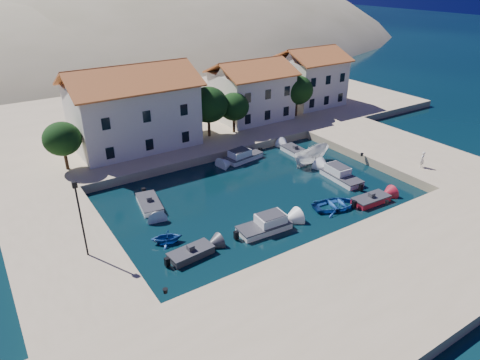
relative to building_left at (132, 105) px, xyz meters
The scene contains 23 objects.
ground 29.24m from the building_left, 77.91° to the right, with size 400.00×400.00×0.00m, color black.
quay_south 34.95m from the building_left, 79.99° to the right, with size 52.00×12.00×1.00m, color tan.
quay_east 32.49m from the building_left, 34.19° to the right, with size 11.00×20.00×1.00m, color tan.
quay_west 22.86m from the building_left, 125.84° to the right, with size 8.00×20.00×1.00m, color tan.
quay_north 13.91m from the building_left, 51.34° to the left, with size 80.00×36.00×1.00m, color tan.
hills 103.51m from the building_left, 74.43° to the left, with size 254.00×176.00×99.00m.
building_left is the anchor object (origin of this frame).
building_mid 18.04m from the building_left, ahead, with size 10.50×8.40×8.30m.
building_right 30.07m from the building_left, ahead, with size 9.45×8.40×8.80m.
trees 10.87m from the building_left, 13.60° to the right, with size 37.30×5.30×6.45m.
lamppost 23.10m from the building_left, 119.90° to the right, with size 0.35×0.25×6.22m.
bollards 26.13m from the building_left, 69.97° to the right, with size 29.36×9.56×0.30m.
motorboat_grey_sw 24.34m from the building_left, 100.71° to the right, with size 3.79×1.94×1.25m.
cabin_cruiser_south 24.18m from the building_left, 83.41° to the right, with size 4.90×2.30×1.60m.
rowboat_south 26.91m from the building_left, 65.55° to the right, with size 3.32×4.65×0.96m, color #1C4C9A.
motorboat_red_se 29.46m from the building_left, 60.02° to the right, with size 3.94×1.89×1.25m.
cabin_cruiser_east 25.86m from the building_left, 51.82° to the right, with size 2.32×5.11×1.60m.
boat_east 22.38m from the building_left, 42.90° to the right, with size 2.03×5.39×2.08m, color white.
motorboat_white_ne 20.58m from the building_left, 34.89° to the right, with size 1.98×4.00×1.25m.
rowboat_west 21.89m from the building_left, 104.31° to the right, with size 2.23×2.58×1.36m, color #1C4C9A.
motorboat_white_west 15.56m from the building_left, 106.33° to the right, with size 2.53×4.47×1.25m.
cabin_cruiser_north 14.67m from the building_left, 44.09° to the right, with size 4.97×2.70×1.60m.
pedestrian 33.82m from the building_left, 45.02° to the right, with size 0.66×0.43×1.80m, color white.
Camera 1 is at (-22.34, -20.77, 20.65)m, focal length 32.00 mm.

